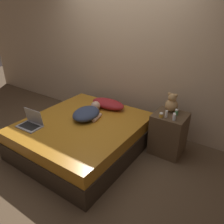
{
  "coord_description": "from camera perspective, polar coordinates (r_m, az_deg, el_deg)",
  "views": [
    {
      "loc": [
        2.0,
        -2.12,
        2.05
      ],
      "look_at": [
        0.39,
        0.23,
        0.66
      ],
      "focal_mm": 35.0,
      "sensor_mm": 36.0,
      "label": 1
    }
  ],
  "objects": [
    {
      "name": "wall_back",
      "position": [
        3.94,
        3.35,
        15.07
      ],
      "size": [
        8.0,
        0.06,
        2.6
      ],
      "color": "tan",
      "rests_on": "ground_plane"
    },
    {
      "name": "laptop",
      "position": [
        3.36,
        -20.4,
        -2.61
      ],
      "size": [
        0.36,
        0.25,
        0.24
      ],
      "rotation": [
        0.0,
        0.0,
        0.04
      ],
      "color": "#9E9EA3",
      "rests_on": "bed"
    },
    {
      "name": "teddy_bear",
      "position": [
        3.3,
        15.3,
        2.16
      ],
      "size": [
        0.19,
        0.19,
        0.29
      ],
      "color": "tan",
      "rests_on": "nightstand"
    },
    {
      "name": "bottle_amber",
      "position": [
        3.12,
        12.72,
        -0.81
      ],
      "size": [
        0.06,
        0.06,
        0.07
      ],
      "color": "gold",
      "rests_on": "nightstand"
    },
    {
      "name": "pillow",
      "position": [
        3.71,
        -1.04,
        2.19
      ],
      "size": [
        0.61,
        0.3,
        0.14
      ],
      "color": "maroon",
      "rests_on": "bed"
    },
    {
      "name": "person_lying",
      "position": [
        3.4,
        -6.41,
        -0.19
      ],
      "size": [
        0.47,
        0.67,
        0.15
      ],
      "rotation": [
        0.0,
        0.0,
        0.19
      ],
      "color": "#2D3851",
      "rests_on": "bed"
    },
    {
      "name": "bottle_pink",
      "position": [
        3.14,
        15.93,
        -0.94
      ],
      "size": [
        0.04,
        0.04,
        0.08
      ],
      "color": "pink",
      "rests_on": "nightstand"
    },
    {
      "name": "bottle_clear",
      "position": [
        3.08,
        15.97,
        -1.32
      ],
      "size": [
        0.04,
        0.04,
        0.09
      ],
      "color": "silver",
      "rests_on": "nightstand"
    },
    {
      "name": "bed",
      "position": [
        3.43,
        -7.57,
        -6.07
      ],
      "size": [
        1.64,
        1.81,
        0.48
      ],
      "color": "#2D2319",
      "rests_on": "ground_plane"
    },
    {
      "name": "nightstand",
      "position": [
        3.4,
        14.5,
        -5.43
      ],
      "size": [
        0.46,
        0.45,
        0.64
      ],
      "color": "brown",
      "rests_on": "ground_plane"
    },
    {
      "name": "bottle_white",
      "position": [
        3.13,
        14.0,
        -0.54
      ],
      "size": [
        0.04,
        0.04,
        0.1
      ],
      "color": "white",
      "rests_on": "nightstand"
    },
    {
      "name": "ground_plane",
      "position": [
        3.56,
        -7.35,
        -9.29
      ],
      "size": [
        12.0,
        12.0,
        0.0
      ],
      "primitive_type": "plane",
      "color": "brown"
    },
    {
      "name": "bottle_green",
      "position": [
        3.24,
        16.48,
        -0.07
      ],
      "size": [
        0.05,
        0.05,
        0.09
      ],
      "color": "#3D8E4C",
      "rests_on": "nightstand"
    }
  ]
}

